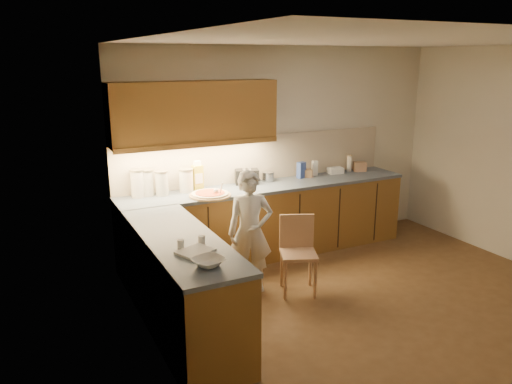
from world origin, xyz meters
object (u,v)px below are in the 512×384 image
at_px(child, 250,232).
at_px(wooden_chair, 298,248).
at_px(oil_jug, 198,177).
at_px(toaster, 247,177).
at_px(pizza_on_board, 210,194).

height_order(child, wooden_chair, child).
bearing_deg(oil_jug, toaster, 0.98).
xyz_separation_m(pizza_on_board, child, (0.19, -0.65, -0.28)).
xyz_separation_m(pizza_on_board, toaster, (0.62, 0.33, 0.07)).
relative_size(oil_jug, toaster, 1.09).
bearing_deg(wooden_chair, pizza_on_board, 148.97).
height_order(child, toaster, child).
distance_m(wooden_chair, oil_jug, 1.50).
relative_size(wooden_chair, oil_jug, 2.32).
bearing_deg(child, wooden_chair, -6.88).
bearing_deg(oil_jug, pizza_on_board, -84.20).
distance_m(pizza_on_board, toaster, 0.71).
bearing_deg(pizza_on_board, child, -73.49).
height_order(pizza_on_board, toaster, same).
xyz_separation_m(wooden_chair, oil_jug, (-0.68, 1.20, 0.60)).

